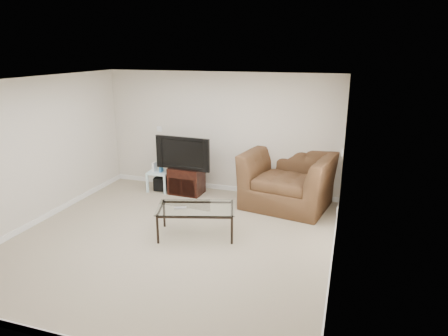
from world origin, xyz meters
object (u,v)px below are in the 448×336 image
(subwoofer, at_px, (162,183))
(coffee_table, at_px, (196,221))
(side_table, at_px, (160,181))
(television, at_px, (185,152))
(tv_stand, at_px, (187,180))
(recliner, at_px, (289,170))

(subwoofer, bearing_deg, coffee_table, -49.71)
(side_table, height_order, coffee_table, coffee_table)
(television, bearing_deg, side_table, -179.18)
(side_table, relative_size, coffee_table, 0.36)
(tv_stand, xyz_separation_m, recliner, (2.13, 0.00, 0.42))
(subwoofer, relative_size, recliner, 0.17)
(subwoofer, bearing_deg, side_table, -143.92)
(side_table, distance_m, recliner, 2.79)
(subwoofer, bearing_deg, television, -4.53)
(recliner, bearing_deg, side_table, -169.60)
(subwoofer, height_order, recliner, recliner)
(television, relative_size, coffee_table, 0.88)
(subwoofer, bearing_deg, tv_stand, -1.81)
(side_table, distance_m, coffee_table, 2.35)
(tv_stand, distance_m, television, 0.62)
(subwoofer, distance_m, coffee_table, 2.35)
(tv_stand, distance_m, coffee_table, 2.00)
(recliner, distance_m, coffee_table, 2.19)
(television, bearing_deg, subwoofer, 178.89)
(tv_stand, relative_size, recliner, 0.42)
(television, distance_m, recliner, 2.14)
(side_table, xyz_separation_m, recliner, (2.75, 0.00, 0.49))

